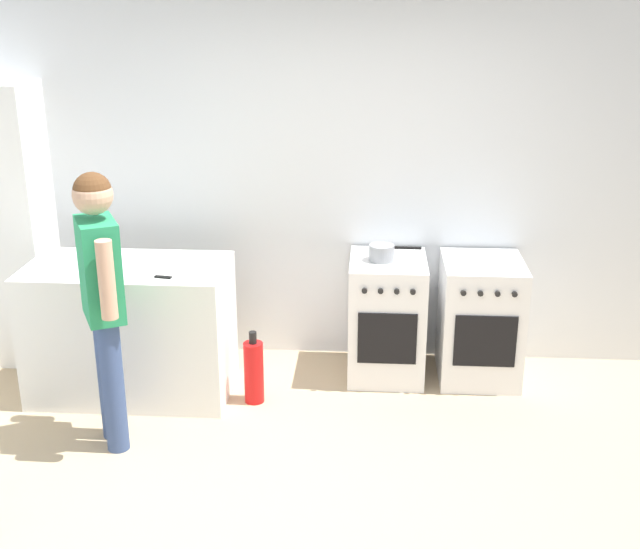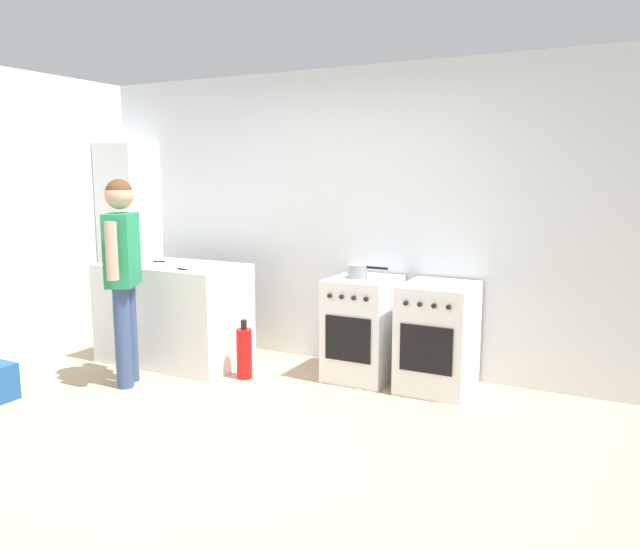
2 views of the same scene
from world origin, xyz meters
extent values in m
plane|color=tan|center=(0.00, 0.00, 0.00)|extent=(8.00, 8.00, 0.00)
cube|color=silver|center=(0.00, 1.95, 1.30)|extent=(6.00, 0.10, 2.60)
cube|color=white|center=(-1.35, 1.20, 0.45)|extent=(1.30, 0.70, 0.90)
cube|color=white|center=(0.35, 1.58, 0.42)|extent=(0.52, 0.60, 0.85)
cube|color=black|center=(0.35, 1.27, 0.40)|extent=(0.39, 0.01, 0.36)
cylinder|color=black|center=(0.23, 1.46, 0.85)|extent=(0.17, 0.17, 0.01)
cylinder|color=black|center=(0.47, 1.46, 0.85)|extent=(0.17, 0.17, 0.01)
cylinder|color=black|center=(0.23, 1.70, 0.85)|extent=(0.17, 0.17, 0.01)
cylinder|color=black|center=(0.47, 1.70, 0.85)|extent=(0.17, 0.17, 0.01)
cylinder|color=black|center=(0.19, 1.26, 0.74)|extent=(0.04, 0.02, 0.04)
cylinder|color=black|center=(0.30, 1.26, 0.74)|extent=(0.04, 0.02, 0.04)
cylinder|color=black|center=(0.40, 1.26, 0.74)|extent=(0.04, 0.02, 0.04)
cylinder|color=black|center=(0.51, 1.26, 0.74)|extent=(0.04, 0.02, 0.04)
cube|color=white|center=(0.99, 1.58, 0.42)|extent=(0.54, 0.60, 0.85)
cube|color=black|center=(0.99, 1.27, 0.40)|extent=(0.41, 0.01, 0.36)
cylinder|color=black|center=(0.87, 1.46, 0.85)|extent=(0.17, 0.17, 0.01)
cylinder|color=black|center=(1.11, 1.46, 0.85)|extent=(0.17, 0.17, 0.01)
cylinder|color=black|center=(0.87, 1.70, 0.85)|extent=(0.17, 0.17, 0.01)
cylinder|color=black|center=(1.11, 1.70, 0.85)|extent=(0.17, 0.17, 0.01)
cylinder|color=black|center=(0.83, 1.26, 0.74)|extent=(0.04, 0.02, 0.04)
cylinder|color=black|center=(0.94, 1.26, 0.74)|extent=(0.04, 0.02, 0.04)
cylinder|color=black|center=(1.05, 1.26, 0.74)|extent=(0.04, 0.02, 0.04)
cylinder|color=black|center=(1.16, 1.26, 0.74)|extent=(0.04, 0.02, 0.04)
cylinder|color=gray|center=(0.30, 1.56, 0.90)|extent=(0.17, 0.17, 0.11)
cylinder|color=black|center=(0.48, 1.56, 0.94)|extent=(0.18, 0.02, 0.02)
cube|color=silver|center=(-0.92, 0.96, 0.90)|extent=(0.14, 0.06, 0.01)
cube|color=black|center=(-1.05, 0.98, 0.91)|extent=(0.11, 0.05, 0.01)
cube|color=silver|center=(-1.70, 1.20, 0.90)|extent=(0.22, 0.10, 0.01)
cube|color=black|center=(-1.54, 1.25, 0.91)|extent=(0.11, 0.06, 0.01)
cylinder|color=#384C7A|center=(-1.25, 0.47, 0.41)|extent=(0.13, 0.13, 0.82)
cylinder|color=#384C7A|center=(-1.32, 0.61, 0.41)|extent=(0.13, 0.13, 0.82)
cube|color=#268C59|center=(-1.28, 0.54, 1.10)|extent=(0.33, 0.39, 0.58)
cylinder|color=tan|center=(-1.17, 0.33, 1.12)|extent=(0.09, 0.09, 0.44)
cylinder|color=tan|center=(-1.39, 0.75, 1.12)|extent=(0.09, 0.09, 0.44)
sphere|color=tan|center=(-1.28, 0.54, 1.53)|extent=(0.22, 0.22, 0.22)
sphere|color=brown|center=(-1.28, 0.54, 1.55)|extent=(0.21, 0.21, 0.21)
cylinder|color=red|center=(-0.52, 1.10, 0.21)|extent=(0.13, 0.13, 0.42)
cylinder|color=black|center=(-0.52, 1.10, 0.46)|extent=(0.05, 0.05, 0.08)
cube|color=white|center=(-2.30, 1.68, 1.00)|extent=(0.48, 0.44, 2.00)
camera|label=1|loc=(0.23, -3.59, 2.58)|focal=45.00mm
camera|label=2|loc=(2.35, -3.09, 1.69)|focal=35.00mm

